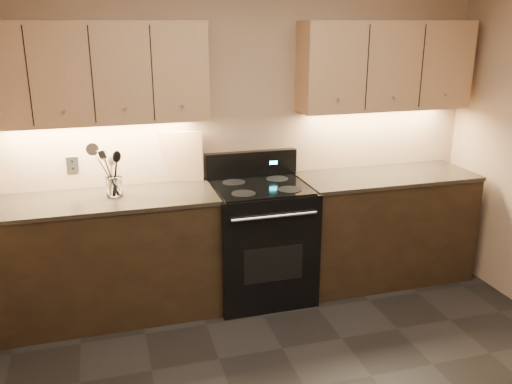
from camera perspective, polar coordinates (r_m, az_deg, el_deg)
wall_back at (r=4.37m, az=-1.68°, el=6.39°), size 4.00×0.04×2.60m
counter_left at (r=4.21m, az=-15.29°, el=-6.66°), size 1.62×0.62×0.93m
counter_right at (r=4.77m, az=13.23°, el=-3.56°), size 1.46×0.62×0.93m
stove at (r=4.34m, az=0.50°, el=-5.05°), size 0.76×0.68×1.14m
upper_cab_left at (r=4.02m, az=-16.89°, el=11.88°), size 1.60×0.30×0.70m
upper_cab_right at (r=4.60m, az=13.50°, el=12.79°), size 1.44×0.30×0.70m
outlet_plate at (r=4.28m, az=-18.76°, el=2.74°), size 0.08×0.01×0.12m
utensil_crock at (r=4.06m, az=-14.69°, el=0.50°), size 0.12×0.12×0.15m
cutting_board at (r=4.28m, az=-7.79°, el=3.73°), size 0.33×0.15×0.41m
wooden_spoon at (r=4.02m, az=-15.14°, el=1.64°), size 0.10×0.13×0.29m
black_spoon at (r=4.04m, az=-14.89°, el=2.02°), size 0.10×0.10×0.33m
black_turner at (r=4.02m, az=-14.55°, el=2.07°), size 0.19×0.16×0.35m
steel_spatula at (r=4.03m, az=-14.40°, el=2.33°), size 0.20×0.13×0.38m
steel_skimmer at (r=4.01m, az=-14.40°, el=2.51°), size 0.25×0.14×0.40m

